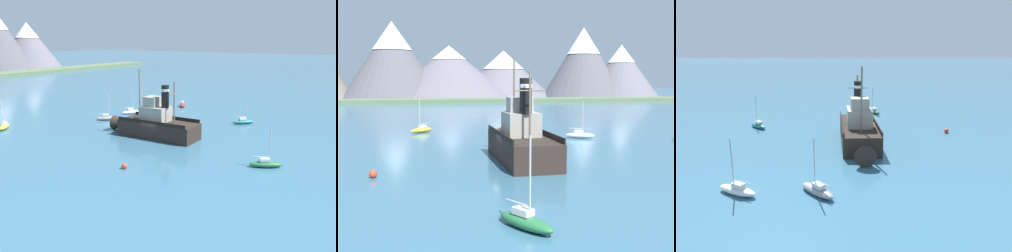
# 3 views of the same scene
# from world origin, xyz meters

# --- Properties ---
(ground_plane) EXTENTS (600.00, 600.00, 0.00)m
(ground_plane) POSITION_xyz_m (0.00, 0.00, 0.00)
(ground_plane) COLOR #38667F
(old_tugboat) EXTENTS (4.97, 14.54, 9.90)m
(old_tugboat) POSITION_xyz_m (1.37, 0.49, 1.83)
(old_tugboat) COLOR #2D231E
(old_tugboat) RESTS_ON ground
(sailboat_green) EXTENTS (2.96, 3.80, 4.90)m
(sailboat_green) POSITION_xyz_m (-2.01, -17.66, 0.43)
(sailboat_green) COLOR #286B3D
(sailboat_green) RESTS_ON ground
(sailboat_yellow) EXTENTS (3.56, 3.36, 4.90)m
(sailboat_yellow) POSITION_xyz_m (-8.65, 23.45, 0.43)
(sailboat_yellow) COLOR gold
(sailboat_yellow) RESTS_ON ground
(sailboat_white) EXTENTS (3.91, 2.61, 4.90)m
(sailboat_white) POSITION_xyz_m (12.08, 14.10, 0.43)
(sailboat_white) COLOR white
(sailboat_white) RESTS_ON ground
(sailboat_grey) EXTENTS (3.49, 3.44, 4.90)m
(sailboat_grey) POSITION_xyz_m (5.37, 14.08, 0.43)
(sailboat_grey) COLOR gray
(sailboat_grey) RESTS_ON ground
(sailboat_teal) EXTENTS (3.47, 3.46, 4.90)m
(sailboat_teal) POSITION_xyz_m (16.45, -7.24, 0.43)
(sailboat_teal) COLOR #23757A
(sailboat_teal) RESTS_ON ground
(sailboat_red) EXTENTS (3.87, 2.76, 4.90)m
(sailboat_red) POSITION_xyz_m (24.21, 9.99, 0.43)
(sailboat_red) COLOR #B22823
(sailboat_red) RESTS_ON ground
(mooring_buoy) EXTENTS (0.64, 0.64, 0.64)m
(mooring_buoy) POSITION_xyz_m (-11.45, -4.69, 0.32)
(mooring_buoy) COLOR red
(mooring_buoy) RESTS_ON ground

